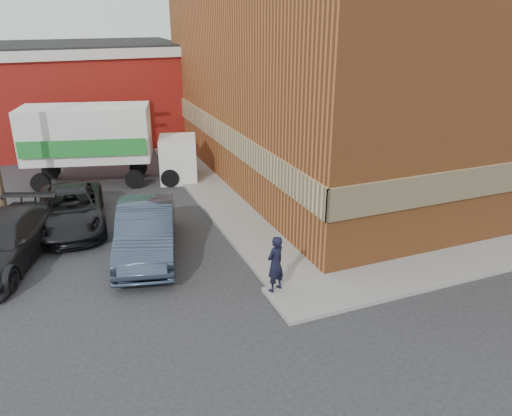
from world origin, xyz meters
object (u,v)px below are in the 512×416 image
object	(u,v)px
warehouse	(36,95)
suv_b	(1,243)
brick_building	(366,71)
box_truck	(103,140)
suv_a	(71,209)
sedan	(146,231)
man	(275,264)

from	to	relation	value
warehouse	suv_b	size ratio (longest dim) A/B	3.14
brick_building	warehouse	bearing A→B (deg)	142.80
suv_b	box_truck	distance (m)	8.00
suv_a	box_truck	world-z (taller)	box_truck
brick_building	sedan	world-z (taller)	brick_building
man	box_truck	world-z (taller)	box_truck
brick_building	box_truck	size ratio (longest dim) A/B	2.49
suv_a	box_truck	bearing A→B (deg)	72.65
suv_b	man	bearing A→B (deg)	-13.28
sedan	suv_b	xyz separation A→B (m)	(-4.25, 0.95, -0.07)
suv_a	suv_b	world-z (taller)	suv_b
warehouse	sedan	distance (m)	16.88
suv_b	warehouse	bearing A→B (deg)	105.79
brick_building	sedan	distance (m)	13.32
box_truck	suv_a	bearing A→B (deg)	-96.34
sedan	suv_a	size ratio (longest dim) A/B	1.01
sedan	box_truck	bearing A→B (deg)	105.89
warehouse	man	size ratio (longest dim) A/B	10.01
suv_a	box_truck	size ratio (longest dim) A/B	0.68
sedan	suv_b	bearing A→B (deg)	-179.18
warehouse	suv_a	distance (m)	13.49
box_truck	suv_b	bearing A→B (deg)	-104.97
sedan	box_truck	distance (m)	7.91
suv_a	brick_building	bearing A→B (deg)	13.26
man	sedan	bearing A→B (deg)	-77.59
brick_building	warehouse	xyz separation A→B (m)	(-14.50, 11.00, -1.87)
brick_building	suv_a	size ratio (longest dim) A/B	3.68
suv_a	sedan	bearing A→B (deg)	-52.77
brick_building	man	world-z (taller)	brick_building
warehouse	brick_building	bearing A→B (deg)	-37.20
brick_building	suv_a	bearing A→B (deg)	-170.45
man	box_truck	bearing A→B (deg)	-99.15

